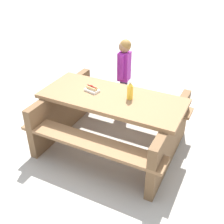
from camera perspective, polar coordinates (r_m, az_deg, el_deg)
name	(u,v)px	position (r m, az deg, el deg)	size (l,w,h in m)	color
ground_plane	(112,144)	(3.87, 0.00, -6.60)	(30.00, 30.00, 0.00)	#B7B2A8
picnic_table	(112,117)	(3.61, 0.00, -1.08)	(1.88, 1.51, 0.75)	olive
soda_bottle	(130,91)	(3.36, 3.71, 4.35)	(0.07, 0.07, 0.24)	yellow
hotdog_tray	(92,89)	(3.57, -4.10, 4.68)	(0.20, 0.14, 0.08)	white
child_in_coat	(124,67)	(4.31, 2.53, 9.24)	(0.19, 0.29, 1.17)	#3F334C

